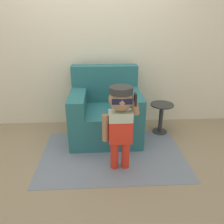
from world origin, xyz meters
TOP-DOWN VIEW (x-y plane):
  - ground_plane at (0.00, 0.00)m, footprint 10.00×10.00m
  - wall_back at (0.00, 0.62)m, footprint 10.00×0.05m
  - armchair at (0.16, 0.12)m, footprint 0.96×0.86m
  - person_child at (0.30, -0.67)m, footprint 0.40×0.30m
  - side_table at (0.98, 0.15)m, footprint 0.34×0.34m
  - rug at (0.23, -0.41)m, footprint 1.78×1.19m

SIDE VIEW (x-z plane):
  - ground_plane at x=0.00m, z-range 0.00..0.00m
  - rug at x=0.23m, z-range 0.00..0.01m
  - side_table at x=0.98m, z-range 0.05..0.50m
  - armchair at x=0.16m, z-range -0.13..0.84m
  - person_child at x=0.30m, z-range 0.16..1.13m
  - wall_back at x=0.00m, z-range 0.00..2.60m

